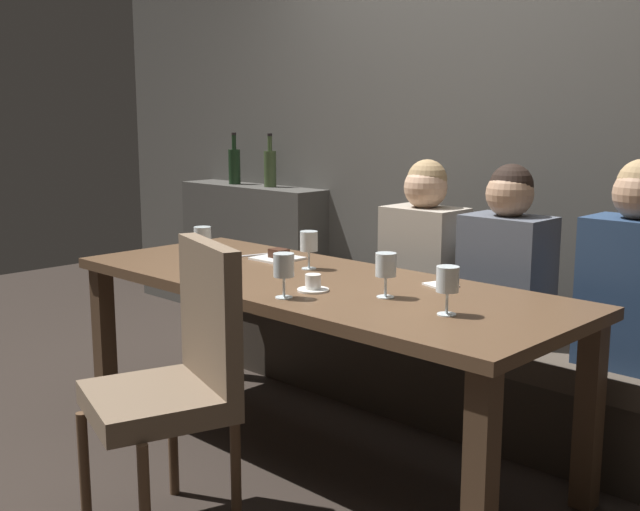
{
  "coord_description": "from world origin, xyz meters",
  "views": [
    {
      "loc": [
        2.16,
        -2.2,
        1.4
      ],
      "look_at": [
        0.03,
        0.01,
        0.84
      ],
      "focal_mm": 43.92,
      "sensor_mm": 36.0,
      "label": 1
    }
  ],
  "objects_px": {
    "chair_near_side": "(180,369)",
    "wine_bottle_dark_red": "(234,165)",
    "wine_glass_end_left": "(386,266)",
    "espresso_cup": "(313,284)",
    "diner_redhead": "(424,244)",
    "fork_on_table": "(258,255)",
    "diner_bearded": "(507,256)",
    "dining_table": "(312,300)",
    "wine_glass_center_back": "(284,267)",
    "wine_bottle_pale_label": "(270,167)",
    "wine_glass_near_right": "(448,281)",
    "diner_far_end": "(635,270)",
    "wine_glass_end_right": "(203,237)",
    "wine_glass_far_right": "(309,243)",
    "banquette_bench": "(415,362)",
    "dessert_plate": "(278,256)"
  },
  "relations": [
    {
      "from": "wine_bottle_pale_label",
      "to": "wine_glass_far_right",
      "type": "xyz_separation_m",
      "value": [
        1.24,
        -0.91,
        -0.22
      ]
    },
    {
      "from": "wine_glass_near_right",
      "to": "dessert_plate",
      "type": "distance_m",
      "value": 1.17
    },
    {
      "from": "diner_redhead",
      "to": "wine_glass_end_right",
      "type": "xyz_separation_m",
      "value": [
        -0.62,
        -0.81,
        0.06
      ]
    },
    {
      "from": "diner_redhead",
      "to": "wine_glass_near_right",
      "type": "xyz_separation_m",
      "value": [
        0.69,
        -0.8,
        0.06
      ]
    },
    {
      "from": "diner_redhead",
      "to": "wine_glass_center_back",
      "type": "xyz_separation_m",
      "value": [
        0.12,
        -1.01,
        0.05
      ]
    },
    {
      "from": "chair_near_side",
      "to": "diner_bearded",
      "type": "relative_size",
      "value": 1.32
    },
    {
      "from": "dining_table",
      "to": "dessert_plate",
      "type": "xyz_separation_m",
      "value": [
        -0.41,
        0.2,
        0.1
      ]
    },
    {
      "from": "banquette_bench",
      "to": "wine_glass_near_right",
      "type": "xyz_separation_m",
      "value": [
        0.72,
        -0.79,
        0.63
      ]
    },
    {
      "from": "wine_glass_center_back",
      "to": "chair_near_side",
      "type": "bearing_deg",
      "value": -98.43
    },
    {
      "from": "diner_bearded",
      "to": "wine_bottle_pale_label",
      "type": "bearing_deg",
      "value": 169.54
    },
    {
      "from": "diner_redhead",
      "to": "diner_bearded",
      "type": "bearing_deg",
      "value": -0.19
    },
    {
      "from": "banquette_bench",
      "to": "dessert_plate",
      "type": "bearing_deg",
      "value": -129.2
    },
    {
      "from": "diner_far_end",
      "to": "wine_glass_end_right",
      "type": "relative_size",
      "value": 4.79
    },
    {
      "from": "dining_table",
      "to": "wine_glass_center_back",
      "type": "height_order",
      "value": "wine_glass_center_back"
    },
    {
      "from": "wine_glass_center_back",
      "to": "fork_on_table",
      "type": "distance_m",
      "value": 0.88
    },
    {
      "from": "chair_near_side",
      "to": "wine_glass_center_back",
      "type": "xyz_separation_m",
      "value": [
        0.06,
        0.42,
        0.29
      ]
    },
    {
      "from": "wine_bottle_pale_label",
      "to": "diner_bearded",
      "type": "bearing_deg",
      "value": -10.46
    },
    {
      "from": "banquette_bench",
      "to": "wine_glass_center_back",
      "type": "xyz_separation_m",
      "value": [
        0.15,
        -1.0,
        0.62
      ]
    },
    {
      "from": "wine_glass_end_left",
      "to": "wine_glass_near_right",
      "type": "xyz_separation_m",
      "value": [
        0.3,
        -0.05,
        0.0
      ]
    },
    {
      "from": "wine_bottle_pale_label",
      "to": "banquette_bench",
      "type": "bearing_deg",
      "value": -14.13
    },
    {
      "from": "diner_bearded",
      "to": "wine_glass_near_right",
      "type": "relative_size",
      "value": 4.52
    },
    {
      "from": "chair_near_side",
      "to": "wine_glass_end_right",
      "type": "distance_m",
      "value": 0.97
    },
    {
      "from": "wine_glass_end_right",
      "to": "dining_table",
      "type": "bearing_deg",
      "value": 9.42
    },
    {
      "from": "wine_bottle_dark_red",
      "to": "wine_bottle_pale_label",
      "type": "height_order",
      "value": "same"
    },
    {
      "from": "diner_far_end",
      "to": "dessert_plate",
      "type": "distance_m",
      "value": 1.52
    },
    {
      "from": "dining_table",
      "to": "wine_bottle_pale_label",
      "type": "height_order",
      "value": "wine_bottle_pale_label"
    },
    {
      "from": "dessert_plate",
      "to": "fork_on_table",
      "type": "relative_size",
      "value": 1.12
    },
    {
      "from": "fork_on_table",
      "to": "wine_glass_center_back",
      "type": "bearing_deg",
      "value": -18.12
    },
    {
      "from": "dining_table",
      "to": "wine_bottle_dark_red",
      "type": "height_order",
      "value": "wine_bottle_dark_red"
    },
    {
      "from": "chair_near_side",
      "to": "wine_glass_near_right",
      "type": "distance_m",
      "value": 0.94
    },
    {
      "from": "diner_bearded",
      "to": "wine_glass_center_back",
      "type": "xyz_separation_m",
      "value": [
        -0.31,
        -1.01,
        0.05
      ]
    },
    {
      "from": "banquette_bench",
      "to": "chair_near_side",
      "type": "relative_size",
      "value": 2.55
    },
    {
      "from": "diner_bearded",
      "to": "dessert_plate",
      "type": "relative_size",
      "value": 3.9
    },
    {
      "from": "diner_bearded",
      "to": "espresso_cup",
      "type": "xyz_separation_m",
      "value": [
        -0.32,
        -0.86,
        -0.03
      ]
    },
    {
      "from": "wine_glass_end_right",
      "to": "wine_glass_center_back",
      "type": "height_order",
      "value": "same"
    },
    {
      "from": "wine_glass_end_left",
      "to": "espresso_cup",
      "type": "bearing_deg",
      "value": -157.62
    },
    {
      "from": "wine_glass_end_right",
      "to": "espresso_cup",
      "type": "xyz_separation_m",
      "value": [
        0.74,
        -0.05,
        -0.09
      ]
    },
    {
      "from": "diner_far_end",
      "to": "wine_glass_end_left",
      "type": "relative_size",
      "value": 4.79
    },
    {
      "from": "diner_bearded",
      "to": "wine_glass_near_right",
      "type": "height_order",
      "value": "diner_bearded"
    },
    {
      "from": "wine_bottle_pale_label",
      "to": "wine_glass_near_right",
      "type": "distance_m",
      "value": 2.41
    },
    {
      "from": "diner_redhead",
      "to": "fork_on_table",
      "type": "relative_size",
      "value": 4.36
    },
    {
      "from": "chair_near_side",
      "to": "wine_bottle_pale_label",
      "type": "xyz_separation_m",
      "value": [
        -1.49,
        1.78,
        0.51
      ]
    },
    {
      "from": "diner_bearded",
      "to": "dining_table",
      "type": "bearing_deg",
      "value": -123.42
    },
    {
      "from": "wine_glass_end_right",
      "to": "dessert_plate",
      "type": "bearing_deg",
      "value": 59.18
    },
    {
      "from": "wine_bottle_pale_label",
      "to": "wine_glass_near_right",
      "type": "height_order",
      "value": "wine_bottle_pale_label"
    },
    {
      "from": "chair_near_side",
      "to": "wine_glass_far_right",
      "type": "relative_size",
      "value": 5.98
    },
    {
      "from": "dining_table",
      "to": "wine_glass_center_back",
      "type": "bearing_deg",
      "value": -62.99
    },
    {
      "from": "diner_redhead",
      "to": "wine_bottle_dark_red",
      "type": "height_order",
      "value": "wine_bottle_dark_red"
    },
    {
      "from": "dining_table",
      "to": "wine_glass_far_right",
      "type": "xyz_separation_m",
      "value": [
        -0.16,
        0.14,
        0.2
      ]
    },
    {
      "from": "chair_near_side",
      "to": "wine_bottle_dark_red",
      "type": "relative_size",
      "value": 3.01
    }
  ]
}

